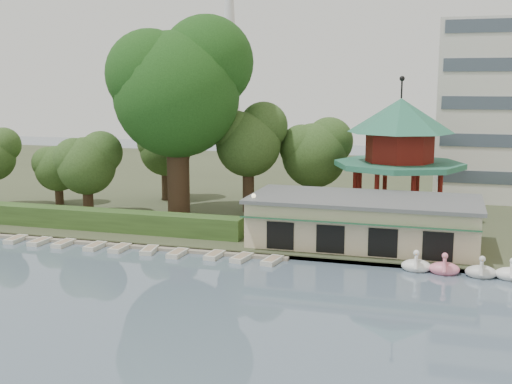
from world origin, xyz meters
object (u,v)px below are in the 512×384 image
at_px(pavilion, 400,147).
at_px(big_tree, 179,84).
at_px(dock, 96,242).
at_px(boathouse, 363,220).

relative_size(pavilion, big_tree, 0.69).
xyz_separation_m(dock, big_tree, (3.17, 11.00, 13.27)).
relative_size(dock, boathouse, 1.83).
bearing_deg(pavilion, boathouse, -101.28).
relative_size(boathouse, pavilion, 1.38).
bearing_deg(dock, pavilion, 31.66).
xyz_separation_m(dock, pavilion, (24.00, 14.80, 7.36)).
bearing_deg(pavilion, big_tree, -169.66).
distance_m(dock, big_tree, 17.53).
distance_m(dock, pavilion, 29.14).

